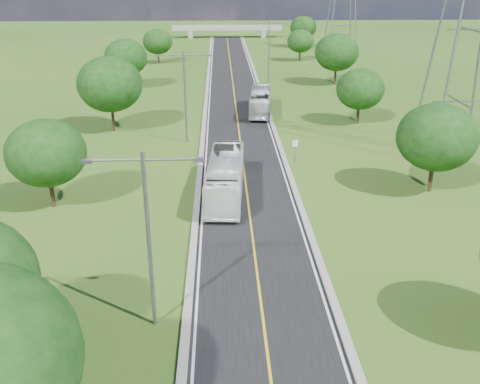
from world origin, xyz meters
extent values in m
plane|color=#2A5217|center=(0.00, 60.00, 0.00)|extent=(260.00, 260.00, 0.00)
cube|color=black|center=(0.00, 66.00, 0.03)|extent=(8.00, 150.00, 0.06)
cube|color=gray|center=(-4.25, 66.00, 0.11)|extent=(0.50, 150.00, 0.22)
cube|color=gray|center=(4.25, 66.00, 0.11)|extent=(0.50, 150.00, 0.22)
cylinder|color=slate|center=(5.20, 38.00, 1.20)|extent=(0.08, 0.08, 2.40)
cube|color=white|center=(5.20, 37.97, 2.00)|extent=(0.55, 0.04, 0.70)
cube|color=gray|center=(-10.00, 140.00, 1.00)|extent=(1.20, 3.00, 2.00)
cube|color=gray|center=(10.00, 140.00, 1.00)|extent=(1.20, 3.00, 2.00)
cube|color=gray|center=(0.00, 140.00, 2.60)|extent=(30.00, 3.00, 1.20)
cylinder|color=slate|center=(-6.00, 12.00, 5.00)|extent=(0.22, 0.22, 10.00)
cylinder|color=slate|center=(-7.40, 12.00, 9.60)|extent=(2.80, 0.12, 0.12)
cylinder|color=slate|center=(-4.60, 12.00, 9.60)|extent=(2.80, 0.12, 0.12)
cube|color=slate|center=(-8.70, 12.00, 9.55)|extent=(0.50, 0.25, 0.18)
cube|color=slate|center=(-3.30, 12.00, 9.55)|extent=(0.50, 0.25, 0.18)
cylinder|color=slate|center=(-6.00, 45.00, 5.00)|extent=(0.22, 0.22, 10.00)
cylinder|color=slate|center=(-7.40, 45.00, 9.60)|extent=(2.80, 0.12, 0.12)
cylinder|color=slate|center=(-4.60, 45.00, 9.60)|extent=(2.80, 0.12, 0.12)
cube|color=slate|center=(-8.70, 45.00, 9.55)|extent=(0.50, 0.25, 0.18)
cube|color=slate|center=(-3.30, 45.00, 9.55)|extent=(0.50, 0.25, 0.18)
cylinder|color=slate|center=(6.00, 78.00, 5.00)|extent=(0.22, 0.22, 10.00)
cylinder|color=slate|center=(4.60, 78.00, 9.60)|extent=(2.80, 0.12, 0.12)
cylinder|color=slate|center=(7.40, 78.00, 9.60)|extent=(2.80, 0.12, 0.12)
cube|color=slate|center=(3.30, 78.00, 9.55)|extent=(0.50, 0.25, 0.18)
cube|color=slate|center=(8.70, 78.00, 9.55)|extent=(0.50, 0.25, 0.18)
cylinder|color=black|center=(-16.00, 28.00, 1.35)|extent=(0.36, 0.36, 2.70)
ellipsoid|color=#10330E|center=(-16.00, 28.00, 4.65)|extent=(6.30, 6.30, 5.36)
cylinder|color=black|center=(-15.00, 50.00, 1.62)|extent=(0.36, 0.36, 3.24)
ellipsoid|color=#10330E|center=(-15.00, 50.00, 5.58)|extent=(7.56, 7.56, 6.43)
cylinder|color=black|center=(-17.00, 74.00, 1.44)|extent=(0.36, 0.36, 2.88)
ellipsoid|color=#10330E|center=(-17.00, 74.00, 4.96)|extent=(6.72, 6.72, 5.71)
cylinder|color=black|center=(-14.50, 98.00, 1.26)|extent=(0.36, 0.36, 2.52)
ellipsoid|color=#10330E|center=(-14.50, 98.00, 4.34)|extent=(5.88, 5.88, 5.00)
cylinder|color=black|center=(16.00, 30.00, 1.44)|extent=(0.36, 0.36, 2.88)
ellipsoid|color=#10330E|center=(16.00, 30.00, 4.96)|extent=(6.72, 6.72, 5.71)
cylinder|color=black|center=(15.00, 52.00, 1.26)|extent=(0.36, 0.36, 2.52)
ellipsoid|color=#10330E|center=(15.00, 52.00, 4.34)|extent=(5.88, 5.88, 5.00)
cylinder|color=black|center=(17.00, 76.00, 1.53)|extent=(0.36, 0.36, 3.06)
ellipsoid|color=#10330E|center=(17.00, 76.00, 5.27)|extent=(7.14, 7.14, 6.07)
cylinder|color=black|center=(14.50, 100.00, 1.17)|extent=(0.36, 0.36, 2.34)
ellipsoid|color=#10330E|center=(14.50, 100.00, 4.03)|extent=(5.46, 5.46, 4.64)
cylinder|color=black|center=(18.00, 120.00, 1.35)|extent=(0.36, 0.36, 2.70)
ellipsoid|color=#10330E|center=(18.00, 120.00, 4.65)|extent=(6.30, 6.30, 5.36)
imported|color=silver|center=(3.20, 57.59, 1.62)|extent=(3.74, 11.38, 3.11)
imported|color=white|center=(-1.86, 29.71, 1.74)|extent=(3.63, 12.26, 3.37)
camera|label=1|loc=(-2.23, -12.54, 18.23)|focal=40.00mm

